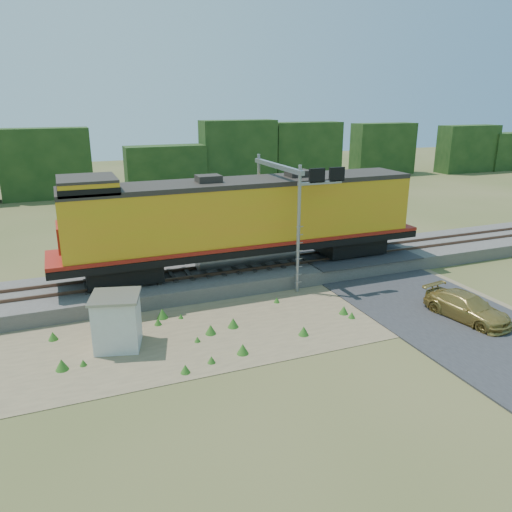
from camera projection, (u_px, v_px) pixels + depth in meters
name	position (u px, v px, depth m)	size (l,w,h in m)	color
ground	(293.00, 319.00, 23.94)	(140.00, 140.00, 0.00)	#475123
ballast	(249.00, 273.00, 29.13)	(70.00, 5.00, 0.80)	slate
rails	(249.00, 265.00, 28.99)	(70.00, 1.54, 0.16)	brown
dirt_shoulder	(251.00, 321.00, 23.67)	(26.00, 8.00, 0.03)	#8C7754
road	(404.00, 292.00, 27.05)	(7.00, 66.00, 0.86)	#38383A
tree_line_north	(148.00, 164.00, 56.67)	(130.00, 3.00, 6.50)	#183312
weed_clumps	(224.00, 330.00, 22.79)	(15.00, 6.20, 0.56)	#316B1E
locomotive	(241.00, 219.00, 27.99)	(21.35, 3.26, 5.51)	black
shed	(117.00, 321.00, 20.96)	(2.42, 2.42, 2.35)	silver
signal_gantry	(288.00, 191.00, 27.86)	(2.74, 6.20, 6.91)	gray
car	(467.00, 307.00, 23.75)	(1.74, 4.29, 1.25)	#AC8D40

